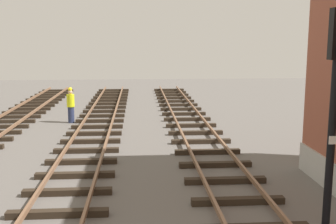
# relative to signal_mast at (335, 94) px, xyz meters

# --- Properties ---
(signal_mast) EXTENTS (0.36, 0.40, 5.00)m
(signal_mast) POSITION_rel_signal_mast_xyz_m (0.00, 0.00, 0.00)
(signal_mast) COLOR black
(signal_mast) RESTS_ON ground
(track_worker_foreground) EXTENTS (0.40, 0.40, 1.87)m
(track_worker_foreground) POSITION_rel_signal_mast_xyz_m (-7.81, 13.06, -2.23)
(track_worker_foreground) COLOR #262D4C
(track_worker_foreground) RESTS_ON ground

